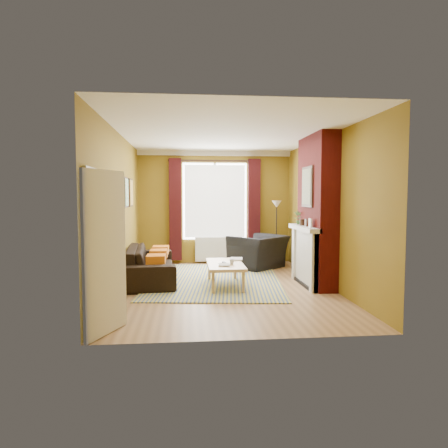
{
  "coord_description": "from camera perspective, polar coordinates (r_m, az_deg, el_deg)",
  "views": [
    {
      "loc": [
        -0.71,
        -7.26,
        1.68
      ],
      "look_at": [
        0.0,
        0.25,
        1.15
      ],
      "focal_mm": 32.0,
      "sensor_mm": 36.0,
      "label": 1
    }
  ],
  "objects": [
    {
      "name": "ground",
      "position": [
        7.48,
        0.18,
        -8.95
      ],
      "size": [
        5.5,
        5.5,
        0.0
      ],
      "primitive_type": "plane",
      "color": "olive",
      "rests_on": "ground"
    },
    {
      "name": "room_walls",
      "position": [
        7.66,
        4.65,
        1.77
      ],
      "size": [
        3.82,
        5.54,
        2.83
      ],
      "color": "#7D6218",
      "rests_on": "ground"
    },
    {
      "name": "striped_rug",
      "position": [
        8.04,
        -1.25,
        -7.97
      ],
      "size": [
        2.9,
        3.75,
        0.02
      ],
      "rotation": [
        0.0,
        0.0,
        -0.11
      ],
      "color": "#314D87",
      "rests_on": "ground"
    },
    {
      "name": "sofa",
      "position": [
        8.09,
        -10.41,
        -5.6
      ],
      "size": [
        1.08,
        2.37,
        0.67
      ],
      "primitive_type": "imported",
      "rotation": [
        0.0,
        0.0,
        1.65
      ],
      "color": "black",
      "rests_on": "ground"
    },
    {
      "name": "armchair",
      "position": [
        9.36,
        4.93,
        -3.98
      ],
      "size": [
        1.56,
        1.55,
        0.76
      ],
      "primitive_type": "imported",
      "rotation": [
        0.0,
        0.0,
        3.87
      ],
      "color": "black",
      "rests_on": "ground"
    },
    {
      "name": "coffee_table",
      "position": [
        7.45,
        0.16,
        -5.97
      ],
      "size": [
        0.65,
        1.31,
        0.43
      ],
      "rotation": [
        0.0,
        0.0,
        -0.0
      ],
      "color": "tan",
      "rests_on": "ground"
    },
    {
      "name": "wicker_stool",
      "position": [
        9.67,
        2.76,
        -4.48
      ],
      "size": [
        0.54,
        0.54,
        0.51
      ],
      "rotation": [
        0.0,
        0.0,
        -0.43
      ],
      "color": "olive",
      "rests_on": "ground"
    },
    {
      "name": "floor_lamp",
      "position": [
        9.73,
        7.52,
        1.38
      ],
      "size": [
        0.24,
        0.24,
        1.57
      ],
      "rotation": [
        0.0,
        0.0,
        0.03
      ],
      "color": "black",
      "rests_on": "ground"
    },
    {
      "name": "book_a",
      "position": [
        7.19,
        -0.75,
        -5.85
      ],
      "size": [
        0.22,
        0.28,
        0.02
      ],
      "primitive_type": "imported",
      "rotation": [
        0.0,
        0.0,
        -0.11
      ],
      "color": "#999999",
      "rests_on": "coffee_table"
    },
    {
      "name": "book_b",
      "position": [
        7.86,
        0.91,
        -5.01
      ],
      "size": [
        0.28,
        0.35,
        0.02
      ],
      "primitive_type": "imported",
      "rotation": [
        0.0,
        0.0,
        -0.14
      ],
      "color": "#999999",
      "rests_on": "coffee_table"
    },
    {
      "name": "mug",
      "position": [
        7.32,
        1.14,
        -5.42
      ],
      "size": [
        0.12,
        0.12,
        0.09
      ],
      "primitive_type": "imported",
      "rotation": [
        0.0,
        0.0,
        -0.39
      ],
      "color": "#999999",
      "rests_on": "coffee_table"
    },
    {
      "name": "tv_remote",
      "position": [
        7.45,
        0.01,
        -5.52
      ],
      "size": [
        0.07,
        0.16,
        0.02
      ],
      "rotation": [
        0.0,
        0.0,
        0.13
      ],
      "color": "#252527",
      "rests_on": "coffee_table"
    }
  ]
}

